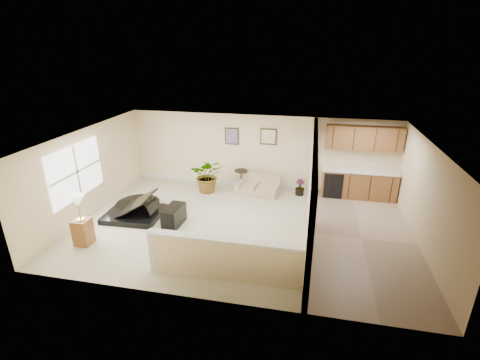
% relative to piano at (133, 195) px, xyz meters
% --- Properties ---
extents(floor, '(9.00, 9.00, 0.00)m').
position_rel_piano_xyz_m(floor, '(3.21, -0.09, -0.61)').
color(floor, beige).
rests_on(floor, ground).
extents(back_wall, '(9.00, 0.04, 2.50)m').
position_rel_piano_xyz_m(back_wall, '(3.21, 2.91, 0.64)').
color(back_wall, beige).
rests_on(back_wall, floor).
extents(front_wall, '(9.00, 0.04, 2.50)m').
position_rel_piano_xyz_m(front_wall, '(3.21, -3.09, 0.64)').
color(front_wall, beige).
rests_on(front_wall, floor).
extents(left_wall, '(0.04, 6.00, 2.50)m').
position_rel_piano_xyz_m(left_wall, '(-1.29, -0.09, 0.64)').
color(left_wall, beige).
rests_on(left_wall, floor).
extents(right_wall, '(0.04, 6.00, 2.50)m').
position_rel_piano_xyz_m(right_wall, '(7.71, -0.09, 0.64)').
color(right_wall, beige).
rests_on(right_wall, floor).
extents(ceiling, '(9.00, 6.00, 0.04)m').
position_rel_piano_xyz_m(ceiling, '(3.21, -0.09, 1.89)').
color(ceiling, white).
rests_on(ceiling, back_wall).
extents(kitchen_vinyl, '(2.70, 6.00, 0.01)m').
position_rel_piano_xyz_m(kitchen_vinyl, '(6.36, -0.09, -0.61)').
color(kitchen_vinyl, tan).
rests_on(kitchen_vinyl, floor).
extents(interior_partition, '(0.18, 5.99, 2.50)m').
position_rel_piano_xyz_m(interior_partition, '(5.01, 0.16, 0.61)').
color(interior_partition, beige).
rests_on(interior_partition, floor).
extents(pony_half_wall, '(3.42, 0.22, 1.00)m').
position_rel_piano_xyz_m(pony_half_wall, '(3.28, -2.39, -0.09)').
color(pony_half_wall, beige).
rests_on(pony_half_wall, floor).
extents(left_window, '(0.05, 2.15, 1.45)m').
position_rel_piano_xyz_m(left_window, '(-1.28, -0.59, 0.84)').
color(left_window, white).
rests_on(left_window, left_wall).
extents(wall_art_left, '(0.48, 0.04, 0.58)m').
position_rel_piano_xyz_m(wall_art_left, '(2.26, 2.88, 1.14)').
color(wall_art_left, '#352413').
rests_on(wall_art_left, back_wall).
extents(wall_mirror, '(0.55, 0.04, 0.55)m').
position_rel_piano_xyz_m(wall_mirror, '(3.51, 2.88, 1.19)').
color(wall_mirror, '#352413').
rests_on(wall_mirror, back_wall).
extents(kitchen_cabinets, '(2.36, 0.65, 2.33)m').
position_rel_piano_xyz_m(kitchen_cabinets, '(6.40, 2.64, 0.26)').
color(kitchen_cabinets, brown).
rests_on(kitchen_cabinets, floor).
extents(piano, '(1.87, 1.94, 1.46)m').
position_rel_piano_xyz_m(piano, '(0.00, 0.00, 0.00)').
color(piano, black).
rests_on(piano, floor).
extents(piano_bench, '(0.46, 0.84, 0.54)m').
position_rel_piano_xyz_m(piano_bench, '(1.36, -0.37, -0.34)').
color(piano_bench, black).
rests_on(piano_bench, floor).
extents(loveseat, '(1.53, 1.02, 0.80)m').
position_rel_piano_xyz_m(loveseat, '(3.28, 2.29, -0.31)').
color(loveseat, tan).
rests_on(loveseat, floor).
extents(accent_table, '(0.46, 0.46, 0.66)m').
position_rel_piano_xyz_m(accent_table, '(2.65, 2.55, -0.19)').
color(accent_table, black).
rests_on(accent_table, floor).
extents(palm_plant, '(1.17, 1.05, 1.17)m').
position_rel_piano_xyz_m(palm_plant, '(1.62, 2.06, -0.03)').
color(palm_plant, black).
rests_on(palm_plant, floor).
extents(small_plant, '(0.36, 0.36, 0.54)m').
position_rel_piano_xyz_m(small_plant, '(4.66, 2.41, -0.38)').
color(small_plant, black).
rests_on(small_plant, floor).
extents(lamp_stand, '(0.40, 0.40, 1.32)m').
position_rel_piano_xyz_m(lamp_stand, '(-0.48, -1.74, -0.05)').
color(lamp_stand, brown).
rests_on(lamp_stand, floor).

